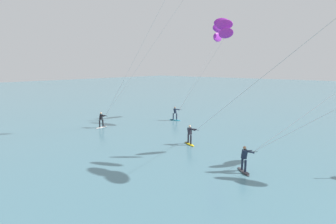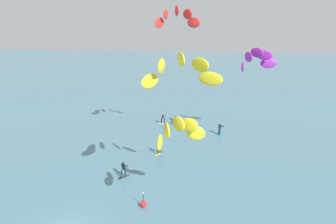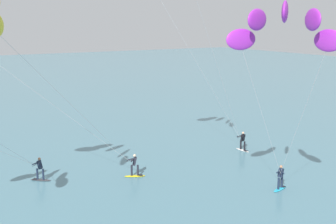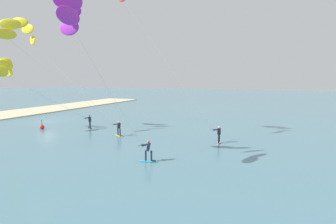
% 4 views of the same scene
% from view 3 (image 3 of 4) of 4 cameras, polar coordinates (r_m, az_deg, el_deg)
% --- Properties ---
extents(kitesurfer_mid_water, '(6.45, 7.12, 11.95)m').
position_cam_3_polar(kitesurfer_mid_water, '(23.01, 14.98, 9.86)').
color(kitesurfer_mid_water, '#23ADD1').
rests_on(kitesurfer_mid_water, ground).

